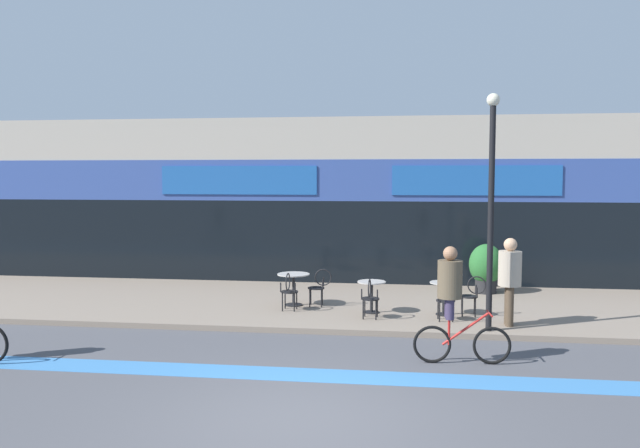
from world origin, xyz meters
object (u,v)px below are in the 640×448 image
Objects in this scene: cyclist_0 at (453,296)px; cafe_chair_2_side at (472,293)px; cafe_chair_0_side at (319,285)px; bistro_table_0 at (294,283)px; lamp_post at (491,194)px; cafe_chair_0_near at (289,289)px; planter_pot at (486,267)px; cafe_chair_2_near at (446,298)px; pedestrian_near_end at (510,274)px; bistro_table_1 at (372,291)px; cafe_chair_1_near at (370,296)px; bistro_table_2 at (444,292)px.

cafe_chair_2_side is at bearing 75.10° from cyclist_0.
bistro_table_0 is at bearing -3.01° from cafe_chair_0_side.
cyclist_0 is (-0.88, -1.94, -1.70)m from lamp_post.
cyclist_0 is (3.47, -3.25, 0.55)m from cafe_chair_0_near.
lamp_post is (-0.49, -4.19, 2.07)m from planter_pot.
planter_pot reaches higher than cafe_chair_0_near.
cafe_chair_0_near is 1.00× the size of cafe_chair_2_near.
bistro_table_1 is at bearing 165.23° from pedestrian_near_end.
cafe_chair_0_side is at bearing 0.41° from bistro_table_0.
bistro_table_1 is 0.55× the size of planter_pot.
pedestrian_near_end is at bearing 58.18° from cyclist_0.
lamp_post is at bearing -96.69° from planter_pot.
cafe_chair_0_near is 0.69× the size of planter_pot.
cyclist_0 is at bearing -64.73° from bistro_table_1.
bistro_table_0 is at bearing 155.99° from lamp_post.
bistro_table_0 is 0.87× the size of cafe_chair_1_near.
bistro_table_1 is at bearing 152.05° from cafe_chair_0_side.
cafe_chair_0_near is 1.00× the size of cafe_chair_2_side.
lamp_post reaches higher than pedestrian_near_end.
planter_pot is at bearing -23.82° from cafe_chair_2_near.
bistro_table_1 is at bearing -135.90° from planter_pot.
cafe_chair_2_near is at bearing 48.01° from cafe_chair_2_side.
cafe_chair_2_near reaches higher than bistro_table_0.
cafe_chair_1_near is at bearing -159.36° from bistro_table_2.
bistro_table_2 is at bearing -114.54° from planter_pot.
cafe_chair_1_near is 2.34m from cafe_chair_2_side.
cafe_chair_1_near is 4.54m from planter_pot.
cafe_chair_1_near is at bearing 18.12° from cafe_chair_2_side.
cafe_chair_0_side is (0.63, 0.00, -0.04)m from bistro_table_0.
bistro_table_0 is at bearing 2.12° from cafe_chair_0_near.
bistro_table_2 is 0.63m from cafe_chair_2_near.
bistro_table_0 is at bearing 163.06° from bistro_table_1.
cafe_chair_2_side is (4.16, 0.03, 0.00)m from cafe_chair_0_near.
pedestrian_near_end reaches higher than cafe_chair_2_near.
cafe_chair_0_side is at bearing 50.35° from cafe_chair_1_near.
cafe_chair_1_near is 0.49× the size of pedestrian_near_end.
pedestrian_near_end is at bearing -96.75° from cafe_chair_0_near.
bistro_table_0 is 0.16× the size of lamp_post.
bistro_table_1 is at bearing -86.28° from cafe_chair_0_near.
cafe_chair_0_near is at bearing 76.83° from cafe_chair_1_near.
cafe_chair_2_side is at bearing -0.36° from bistro_table_2.
cyclist_0 is (2.84, -3.88, 0.55)m from cafe_chair_0_side.
cafe_chair_0_near is at bearing 3.37° from cafe_chair_2_side.
bistro_table_1 is at bearing 2.59° from cafe_chair_2_side.
lamp_post is at bearing -102.82° from cafe_chair_1_near.
bistro_table_1 is at bearing 3.33° from cafe_chair_1_near.
bistro_table_1 is 0.15× the size of lamp_post.
lamp_post is 2.58× the size of pedestrian_near_end.
cafe_chair_1_near is at bearing 86.24° from cafe_chair_2_near.
cyclist_0 reaches higher than cafe_chair_2_side.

